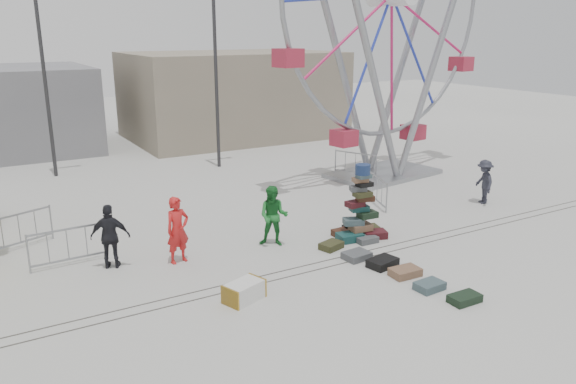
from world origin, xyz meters
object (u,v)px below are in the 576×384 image
ferris_wheel (390,19)px  barricade_dummy_c (68,247)px  barricade_dummy_b (19,231)px  pedestrian_green (274,216)px  lamp_post_right (218,70)px  pedestrian_red (178,230)px  suitcase_tower (360,217)px  barricade_wheel_back (355,164)px  pedestrian_black (110,237)px  barricade_wheel_front (377,190)px  pedestrian_grey (484,182)px  steamer_trunk (244,291)px  lamp_post_left (46,73)px

ferris_wheel → barricade_dummy_c: bearing=-174.5°
barricade_dummy_b → pedestrian_green: size_ratio=1.09×
lamp_post_right → pedestrian_red: size_ratio=4.23×
lamp_post_right → suitcase_tower: lamp_post_right is taller
barricade_wheel_back → pedestrian_red: (-10.01, -5.22, 0.39)m
pedestrian_black → lamp_post_right: bearing=-103.9°
barricade_wheel_front → lamp_post_right: bearing=35.7°
barricade_dummy_b → pedestrian_grey: bearing=-35.0°
barricade_dummy_b → barricade_dummy_c: bearing=-85.3°
suitcase_tower → barricade_wheel_front: suitcase_tower is taller
pedestrian_green → pedestrian_grey: size_ratio=1.11×
steamer_trunk → barricade_dummy_b: (-4.26, 6.37, 0.32)m
barricade_dummy_c → barricade_wheel_front: size_ratio=1.00×
pedestrian_red → pedestrian_green: pedestrian_red is taller
steamer_trunk → barricade_dummy_c: bearing=108.0°
ferris_wheel → barricade_dummy_c: ferris_wheel is taller
steamer_trunk → pedestrian_black: 4.27m
lamp_post_right → pedestrian_grey: (6.09, -10.39, -3.66)m
barricade_wheel_front → pedestrian_green: size_ratio=1.09×
steamer_trunk → barricade_dummy_c: (-3.25, 4.30, 0.32)m
steamer_trunk → pedestrian_grey: pedestrian_grey is taller
lamp_post_left → pedestrian_green: size_ratio=4.35×
steamer_trunk → barricade_wheel_back: bearing=21.9°
barricade_dummy_b → pedestrian_grey: (15.45, -3.75, 0.28)m
lamp_post_left → barricade_wheel_front: size_ratio=4.00×
suitcase_tower → pedestrian_red: suitcase_tower is taller
barricade_dummy_c → barricade_wheel_front: (10.87, 0.13, 0.00)m
lamp_post_right → barricade_wheel_back: bearing=-47.5°
pedestrian_red → ferris_wheel: bearing=12.0°
barricade_dummy_c → suitcase_tower: bearing=-17.9°
barricade_wheel_front → barricade_wheel_back: same height
barricade_wheel_front → pedestrian_green: (-5.26, -1.63, 0.37)m
lamp_post_left → lamp_post_right: bearing=-15.9°
suitcase_tower → ferris_wheel: size_ratio=0.17×
barricade_dummy_c → barricade_wheel_back: same height
suitcase_tower → pedestrian_black: suitcase_tower is taller
ferris_wheel → pedestrian_black: bearing=-170.4°
lamp_post_right → steamer_trunk: 14.60m
suitcase_tower → steamer_trunk: 5.40m
pedestrian_grey → barricade_dummy_c: bearing=-72.5°
barricade_wheel_front → pedestrian_green: bearing=126.6°
barricade_dummy_c → pedestrian_red: bearing=-27.9°
lamp_post_right → lamp_post_left: same height
barricade_dummy_c → barricade_wheel_front: 10.87m
lamp_post_right → barricade_wheel_front: 9.76m
barricade_wheel_back → pedestrian_black: size_ratio=1.11×
ferris_wheel → lamp_post_right: bearing=128.0°
ferris_wheel → pedestrian_green: size_ratio=7.37×
pedestrian_green → pedestrian_grey: bearing=37.4°
lamp_post_right → barricade_dummy_b: lamp_post_right is taller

